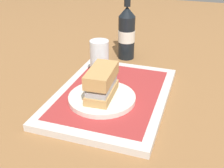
% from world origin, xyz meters
% --- Properties ---
extents(ground_plane, '(3.00, 3.00, 0.00)m').
position_xyz_m(ground_plane, '(0.00, 0.00, 0.00)').
color(ground_plane, olive).
extents(tray, '(0.44, 0.32, 0.02)m').
position_xyz_m(tray, '(0.00, 0.00, 0.01)').
color(tray, silver).
rests_on(tray, ground_plane).
extents(placemat, '(0.38, 0.27, 0.00)m').
position_xyz_m(placemat, '(0.00, 0.00, 0.02)').
color(placemat, '#9E2D2D').
rests_on(placemat, tray).
extents(plate, '(0.19, 0.19, 0.01)m').
position_xyz_m(plate, '(-0.05, 0.01, 0.03)').
color(plate, silver).
rests_on(plate, placemat).
extents(sandwich, '(0.14, 0.07, 0.08)m').
position_xyz_m(sandwich, '(-0.05, 0.01, 0.08)').
color(sandwich, tan).
rests_on(sandwich, plate).
extents(beer_glass, '(0.06, 0.06, 0.12)m').
position_xyz_m(beer_glass, '(0.09, 0.07, 0.09)').
color(beer_glass, silver).
rests_on(beer_glass, placemat).
extents(beer_bottle, '(0.07, 0.07, 0.27)m').
position_xyz_m(beer_bottle, '(0.32, 0.05, 0.10)').
color(beer_bottle, black).
rests_on(beer_bottle, ground_plane).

